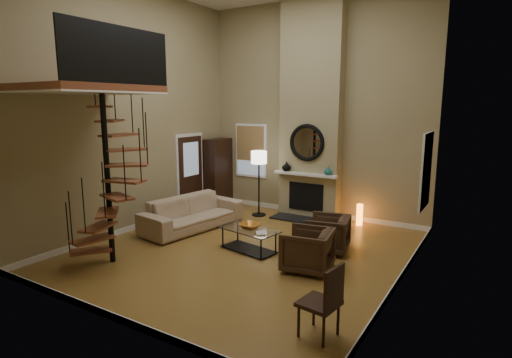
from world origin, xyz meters
The scene contains 32 objects.
ground centered at (0.00, 0.00, -0.01)m, with size 6.00×6.50×0.01m, color #AC7F37.
back_wall centered at (0.00, 3.25, 2.75)m, with size 6.00×0.02×5.50m, color #978A61.
front_wall centered at (0.00, -3.25, 2.75)m, with size 6.00×0.02×5.50m, color #978A61.
left_wall centered at (-3.00, 0.00, 2.75)m, with size 0.02×6.50×5.50m, color #978A61.
right_wall centered at (3.00, 0.00, 2.75)m, with size 0.02×6.50×5.50m, color #978A61.
baseboard_back centered at (0.00, 3.24, 0.06)m, with size 6.00×0.02×0.12m, color white.
baseboard_front centered at (0.00, -3.24, 0.06)m, with size 6.00×0.02×0.12m, color white.
baseboard_left centered at (-2.99, 0.00, 0.06)m, with size 0.02×6.50×0.12m, color white.
baseboard_right centered at (2.99, 0.00, 0.06)m, with size 0.02×6.50×0.12m, color white.
chimney_breast centered at (0.00, 3.06, 2.75)m, with size 1.60×0.38×5.50m, color #968A62.
hearth centered at (0.00, 2.57, 0.02)m, with size 1.50×0.60×0.04m, color black.
firebox centered at (0.00, 2.86, 0.55)m, with size 0.95×0.02×0.72m, color black.
mantel centered at (0.00, 2.78, 1.15)m, with size 1.70×0.18×0.06m, color white.
mirror_frame centered at (0.00, 2.84, 1.95)m, with size 0.94×0.94×0.10m, color black.
mirror_disc centered at (0.00, 2.85, 1.95)m, with size 0.80×0.80×0.01m, color white.
vase_left centered at (-0.55, 2.82, 1.30)m, with size 0.24×0.24×0.25m, color black.
vase_right centered at (0.60, 2.82, 1.28)m, with size 0.20×0.20×0.21m, color #1B5F5C.
window_back centered at (-1.90, 3.22, 1.62)m, with size 1.02×0.06×1.52m.
window_right centered at (2.97, 2.00, 1.63)m, with size 0.06×1.02×1.52m.
entry_door centered at (-2.95, 1.80, 1.05)m, with size 0.10×1.05×2.16m.
loft centered at (-2.04, -1.80, 3.24)m, with size 1.70×2.20×1.09m.
spiral_stair centered at (-1.78, -1.79, 1.78)m, with size 1.47×1.47×4.06m.
hutch centered at (-2.75, 2.80, 0.95)m, with size 0.41×0.88×1.96m, color black.
sofa centered at (-1.87, 0.58, 0.40)m, with size 2.50×0.98×0.73m, color tan.
armchair_near centered at (1.48, 0.86, 0.35)m, with size 0.79×0.81×0.74m, color #422C1E.
armchair_far centered at (1.54, -0.22, 0.35)m, with size 0.82×0.85×0.77m, color #422C1E.
coffee_table centered at (0.06, 0.03, 0.28)m, with size 1.33×0.83×0.46m.
bowl centered at (0.06, 0.08, 0.50)m, with size 0.42×0.42×0.10m, color #C37122.
book centered at (0.41, -0.12, 0.46)m, with size 0.18×0.25×0.02m, color gray.
floor_lamp centered at (-1.15, 2.41, 1.41)m, with size 0.41×0.41×1.71m.
accent_lamp centered at (1.41, 2.92, 0.25)m, with size 0.15×0.15×0.54m, color orange.
side_chair centered at (2.56, -2.13, 0.53)m, with size 0.52×0.52×0.98m.
Camera 1 is at (4.30, -6.61, 2.90)m, focal length 28.81 mm.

